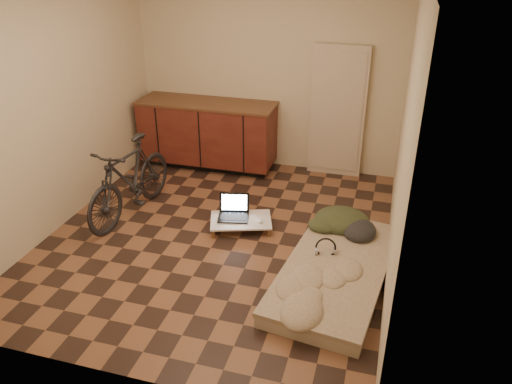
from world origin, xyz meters
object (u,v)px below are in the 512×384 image
(bicycle, at_px, (129,176))
(futon, at_px, (336,271))
(lap_desk, at_px, (241,220))
(laptop, at_px, (234,212))

(bicycle, relative_size, futon, 0.78)
(lap_desk, xyz_separation_m, laptop, (-0.10, 0.05, 0.06))
(futon, xyz_separation_m, lap_desk, (-1.12, 0.62, 0.02))
(bicycle, xyz_separation_m, lap_desk, (1.28, 0.04, -0.40))
(lap_desk, bearing_deg, laptop, 133.36)
(bicycle, bearing_deg, laptop, 11.82)
(futon, height_order, laptop, laptop)
(laptop, bearing_deg, futon, -41.89)
(bicycle, xyz_separation_m, laptop, (1.18, 0.10, -0.33))
(laptop, bearing_deg, bicycle, 171.79)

